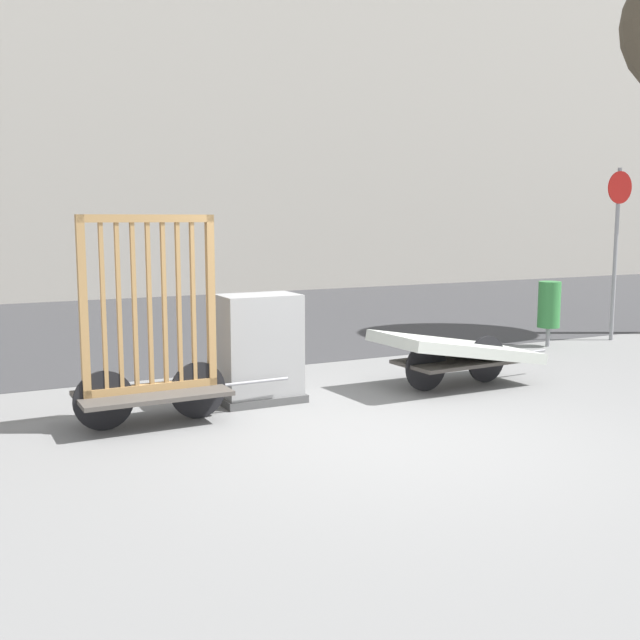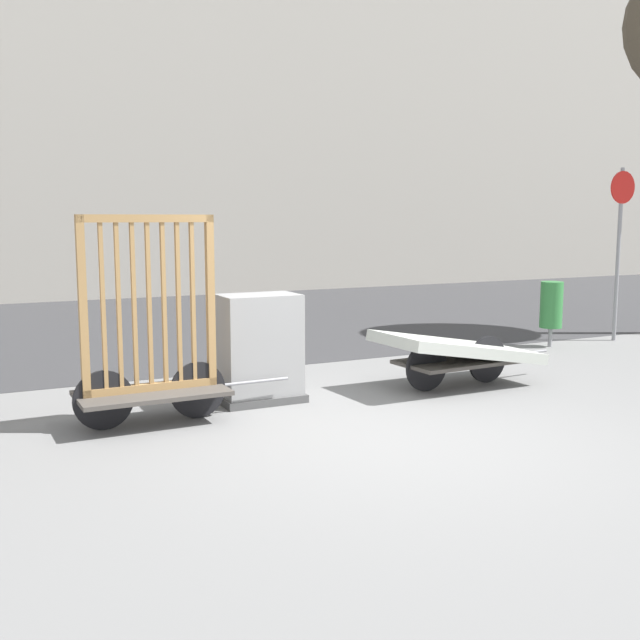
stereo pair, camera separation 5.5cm
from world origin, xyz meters
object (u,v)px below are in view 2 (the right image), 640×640
trash_bin (551,305)px  sign_post (620,233)px  utility_cabinet (259,352)px  bike_cart_with_bedframe (151,355)px  bike_cart_with_mattress (458,351)px

trash_bin → sign_post: bearing=-0.3°
utility_cabinet → sign_post: bearing=10.6°
bike_cart_with_bedframe → trash_bin: bearing=12.9°
utility_cabinet → bike_cart_with_mattress: bearing=-9.0°
trash_bin → bike_cart_with_bedframe: bearing=-166.1°
bike_cart_with_mattress → sign_post: bearing=17.1°
utility_cabinet → trash_bin: utility_cabinet is taller
bike_cart_with_bedframe → utility_cabinet: bearing=15.5°
bike_cart_with_bedframe → utility_cabinet: 1.26m
utility_cabinet → trash_bin: size_ratio=1.16×
trash_bin → bike_cart_with_mattress: bearing=-151.2°
bike_cart_with_mattress → trash_bin: size_ratio=2.41×
trash_bin → utility_cabinet: bearing=-166.7°
bike_cart_with_mattress → utility_cabinet: 2.28m
bike_cart_with_bedframe → trash_bin: bike_cart_with_bedframe is taller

